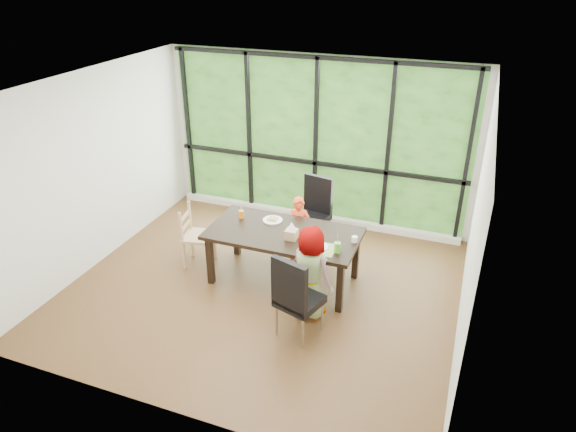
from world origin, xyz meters
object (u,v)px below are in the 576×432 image
at_px(tissue_box, 292,234).
at_px(plate_near, 318,247).
at_px(white_mug, 355,239).
at_px(chair_end_beech, 198,236).
at_px(plate_far, 273,220).
at_px(dining_table, 284,256).
at_px(chair_window_leather, 312,214).
at_px(green_cup, 337,248).
at_px(chair_interior_leather, 300,295).
at_px(child_toddler, 299,229).
at_px(child_older, 313,272).
at_px(orange_cup, 241,214).

bearing_deg(tissue_box, plate_near, -13.59).
bearing_deg(white_mug, chair_end_beech, -177.44).
bearing_deg(plate_far, tissue_box, -42.29).
height_order(dining_table, chair_window_leather, chair_window_leather).
xyz_separation_m(chair_window_leather, green_cup, (0.74, -1.28, 0.28)).
bearing_deg(plate_far, white_mug, -8.47).
bearing_deg(plate_near, chair_interior_leather, -87.78).
bearing_deg(plate_near, chair_window_leather, 111.16).
height_order(chair_end_beech, plate_near, chair_end_beech).
relative_size(dining_table, plate_far, 7.38).
bearing_deg(chair_end_beech, plate_near, -106.58).
height_order(plate_far, tissue_box, tissue_box).
height_order(chair_window_leather, white_mug, chair_window_leather).
relative_size(chair_window_leather, child_toddler, 1.11).
distance_m(child_toddler, tissue_box, 0.82).
xyz_separation_m(plate_far, tissue_box, (0.41, -0.38, 0.06)).
height_order(plate_far, plate_near, same).
distance_m(child_toddler, child_older, 1.32).
relative_size(child_older, green_cup, 8.97).
relative_size(chair_window_leather, child_older, 0.90).
distance_m(child_older, orange_cup, 1.49).
bearing_deg(chair_end_beech, dining_table, -99.20).
height_order(chair_interior_leather, tissue_box, chair_interior_leather).
xyz_separation_m(dining_table, chair_end_beech, (-1.28, -0.03, 0.08)).
xyz_separation_m(chair_interior_leather, chair_end_beech, (-1.85, 0.95, -0.09)).
distance_m(dining_table, green_cup, 0.95).
height_order(chair_interior_leather, child_older, child_older).
relative_size(child_toddler, green_cup, 7.28).
bearing_deg(plate_far, dining_table, -44.06).
distance_m(dining_table, chair_end_beech, 1.28).
distance_m(white_mug, tissue_box, 0.80).
relative_size(child_older, white_mug, 15.51).
bearing_deg(dining_table, orange_cup, 166.05).
relative_size(chair_interior_leather, white_mug, 13.95).
bearing_deg(plate_near, white_mug, 36.30).
height_order(plate_near, orange_cup, orange_cup).
xyz_separation_m(dining_table, plate_far, (-0.25, 0.25, 0.38)).
bearing_deg(white_mug, tissue_box, -165.66).
bearing_deg(child_older, white_mug, -100.06).
height_order(plate_near, green_cup, green_cup).
xyz_separation_m(chair_window_leather, child_toddler, (-0.06, -0.42, -0.05)).
distance_m(child_older, plate_near, 0.38).
bearing_deg(child_toddler, white_mug, -37.29).
xyz_separation_m(child_toddler, plate_near, (0.54, -0.83, 0.27)).
bearing_deg(plate_far, orange_cup, -170.19).
relative_size(chair_window_leather, tissue_box, 7.26).
xyz_separation_m(chair_interior_leather, plate_near, (-0.03, 0.75, 0.22)).
height_order(chair_end_beech, green_cup, chair_end_beech).
bearing_deg(chair_interior_leather, dining_table, -42.61).
distance_m(chair_interior_leather, plate_near, 0.79).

